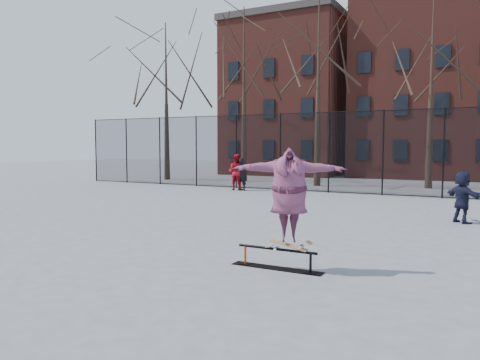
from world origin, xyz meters
The scene contains 10 objects.
ground centered at (0.00, 0.00, 0.00)m, with size 100.00×100.00×0.00m, color slate.
skate_rail centered at (2.08, -1.26, 0.16)m, with size 1.84×0.28×0.40m.
skateboard centered at (2.33, -1.26, 0.45)m, with size 0.79×0.19×0.09m, color olive, non-canonical shape.
skater centered at (2.33, -1.26, 1.38)m, with size 2.17×0.59×1.76m, color navy.
bystander_black centered at (-5.74, 12.00, 0.85)m, with size 0.62×0.41×1.70m, color black.
bystander_red centered at (-6.04, 12.00, 0.95)m, with size 0.92×0.72×1.89m, color #9F0E17.
bystander_navy centered at (4.92, 6.21, 0.79)m, with size 1.46×0.47×1.58m, color #181A31.
fence centered at (-0.01, 13.00, 2.05)m, with size 34.03×0.07×4.00m.
tree_row centered at (-0.25, 17.15, 7.36)m, with size 33.66×7.46×10.67m.
rowhouses centered at (0.72, 26.00, 6.06)m, with size 29.00×7.00×13.00m.
Camera 1 is at (5.63, -9.36, 2.37)m, focal length 35.00 mm.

